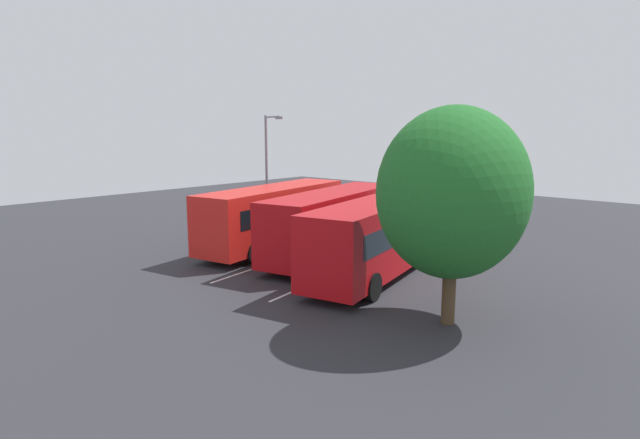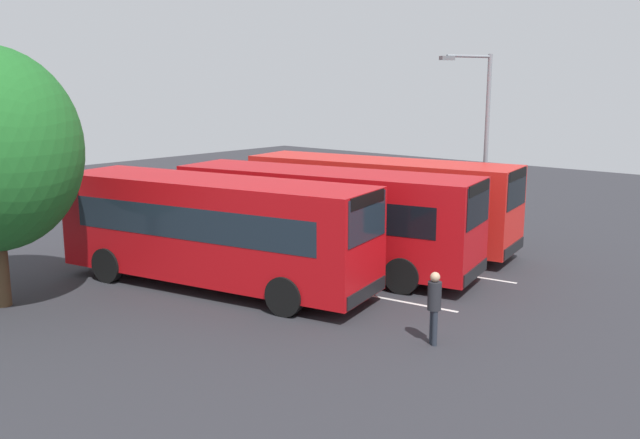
% 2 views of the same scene
% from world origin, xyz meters
% --- Properties ---
extents(ground_plane, '(63.48, 63.48, 0.00)m').
position_xyz_m(ground_plane, '(0.00, 0.00, 0.00)').
color(ground_plane, '#2B2B30').
extents(bus_far_left, '(10.33, 4.48, 3.26)m').
position_xyz_m(bus_far_left, '(-0.54, -3.64, 1.81)').
color(bus_far_left, '#B70C11').
rests_on(bus_far_left, ground).
extents(bus_center_left, '(10.33, 4.56, 3.26)m').
position_xyz_m(bus_center_left, '(0.68, -0.02, 1.81)').
color(bus_center_left, '#B70C11').
rests_on(bus_center_left, ground).
extents(bus_center_right, '(10.32, 4.22, 3.26)m').
position_xyz_m(bus_center_right, '(0.17, 3.65, 1.81)').
color(bus_center_right, red).
rests_on(bus_center_right, ground).
extents(pedestrian, '(0.45, 0.45, 1.76)m').
position_xyz_m(pedestrian, '(6.82, -3.30, 1.04)').
color(pedestrian, '#232833').
rests_on(pedestrian, ground).
extents(street_lamp, '(0.98, 2.22, 7.06)m').
position_xyz_m(street_lamp, '(2.57, 6.70, 4.08)').
color(street_lamp, gray).
rests_on(street_lamp, ground).
extents(depot_tree, '(5.19, 4.67, 7.04)m').
position_xyz_m(depot_tree, '(-3.64, -8.61, 4.30)').
color(depot_tree, '#4C3823').
rests_on(depot_tree, ground).
extents(lane_stripe_outer_left, '(12.22, 1.90, 0.01)m').
position_xyz_m(lane_stripe_outer_left, '(0.00, -1.78, 0.00)').
color(lane_stripe_outer_left, silver).
rests_on(lane_stripe_outer_left, ground).
extents(lane_stripe_inner_left, '(12.22, 1.90, 0.01)m').
position_xyz_m(lane_stripe_inner_left, '(0.00, 1.78, 0.00)').
color(lane_stripe_inner_left, silver).
rests_on(lane_stripe_inner_left, ground).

